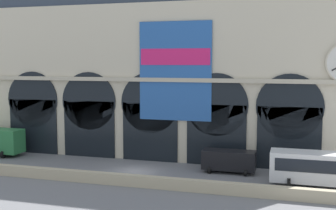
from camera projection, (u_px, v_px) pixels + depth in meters
name	position (u px, v px, depth m)	size (l,w,h in m)	color
ground_plane	(134.00, 172.00, 42.68)	(200.00, 200.00, 0.00)	slate
quay_parapet_wall	(116.00, 179.00, 38.17)	(90.00, 0.70, 1.01)	#BCAD8C
station_building	(157.00, 69.00, 48.81)	(45.52, 5.43, 20.63)	beige
van_mideast	(229.00, 160.00, 42.26)	(5.20, 2.48, 2.20)	black
bus_east	(336.00, 169.00, 36.69)	(11.00, 3.25, 3.10)	white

